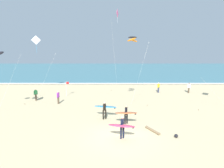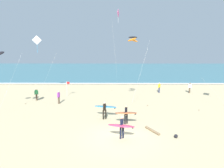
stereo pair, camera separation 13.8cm
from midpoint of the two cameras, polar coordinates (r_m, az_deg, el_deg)
The scene contains 16 objects.
ground_plane at distance 15.09m, azimuth 2.19°, elevation -15.28°, with size 160.00×160.00×0.00m, color #CCB789.
ocean_water at distance 67.33m, azimuth 0.50°, elevation 4.34°, with size 160.00×60.00×0.08m, color teal.
shoreline_foam at distance 37.86m, azimuth 0.86°, elevation 0.17°, with size 160.00×1.29×0.01m, color white.
surfer_lead at distance 14.33m, azimuth 2.68°, elevation -12.13°, with size 2.01×1.07×1.71m.
surfer_trailing at distance 17.08m, azimuth 3.93°, elevation -8.49°, with size 1.97×1.02×1.71m.
surfer_third at distance 18.50m, azimuth -2.27°, elevation -7.01°, with size 2.25×1.14×1.71m.
kite_arc_charcoal_mid at distance 22.62m, azimuth 5.88°, elevation 12.92°, with size 2.57×2.22×7.97m.
kite_diamond_rose_high at distance 35.00m, azimuth 1.45°, elevation 19.39°, with size 1.28×4.52×13.38m.
kite_diamond_ivory_low at distance 30.87m, azimuth -21.35°, elevation 11.45°, with size 3.22×0.97×8.55m.
bystander_green_top at distance 26.99m, azimuth -21.57°, elevation -2.86°, with size 0.39×0.36×1.59m.
bystander_yellow_top at distance 30.64m, azimuth 13.38°, elevation -0.99°, with size 0.39×0.36×1.59m.
bystander_white_top at distance 31.86m, azimuth 21.53°, elevation -1.01°, with size 0.50×0.22×1.59m.
bystander_purple_top at distance 24.51m, azimuth -15.63°, elevation -3.76°, with size 0.26×0.48×1.59m.
lifeguard_flag at distance 28.27m, azimuth -13.31°, elevation -0.95°, with size 0.45×0.05×2.10m.
beach_ball at distance 15.64m, azimuth 18.08°, elevation -14.28°, with size 0.28×0.28×0.28m, color black.
driftwood_log at distance 16.29m, azimuth 11.58°, elevation -13.16°, with size 0.19×0.19×1.68m, color #846B4C.
Camera 1 is at (-0.62, -13.66, 6.38)m, focal length 31.17 mm.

